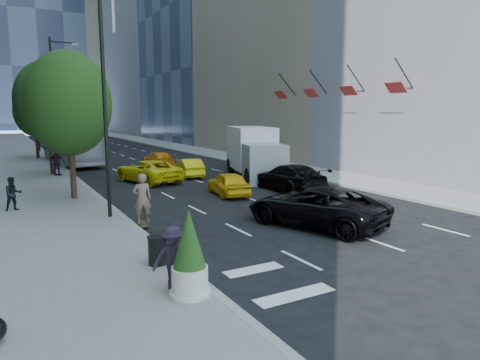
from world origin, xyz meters
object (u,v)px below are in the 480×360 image
city_bus (72,145)px  box_truck (254,152)px  skateboarder (142,202)px  trash_can (157,251)px  black_sedan_lincoln (315,206)px  black_sedan_mercedes (289,177)px  planter_shrub (189,255)px

city_bus → box_truck: 17.96m
skateboarder → trash_can: (-1.00, -4.81, -0.46)m
city_bus → black_sedan_lincoln: bearing=-83.1°
black_sedan_lincoln → box_truck: bearing=-130.0°
skateboarder → city_bus: 24.09m
black_sedan_mercedes → planter_shrub: bearing=47.7°
black_sedan_mercedes → box_truck: (0.90, 5.42, 1.00)m
city_bus → planter_shrub: size_ratio=5.56×
city_bus → planter_shrub: city_bus is taller
black_sedan_lincoln → skateboarder: bearing=-47.5°
black_sedan_mercedes → planter_shrub: (-10.80, -10.89, 0.37)m
black_sedan_mercedes → city_bus: bearing=-63.8°
skateboarder → black_sedan_mercedes: bearing=-151.2°
black_sedan_lincoln → city_bus: size_ratio=0.49×
city_bus → box_truck: size_ratio=1.52×
black_sedan_lincoln → trash_can: bearing=-7.0°
box_truck → trash_can: (-11.70, -13.90, -1.23)m
city_bus → planter_shrub: (-1.80, -31.30, -0.48)m
black_sedan_mercedes → city_bus: (-9.00, 20.41, 0.86)m
city_bus → trash_can: city_bus is taller
black_sedan_mercedes → trash_can: (-10.80, -8.47, -0.24)m
black_sedan_mercedes → city_bus: city_bus is taller
box_truck → trash_can: box_truck is taller
city_bus → box_truck: (9.90, -14.98, 0.14)m
black_sedan_mercedes → box_truck: bearing=-97.0°
black_sedan_lincoln → black_sedan_mercedes: black_sedan_lincoln is taller
box_truck → planter_shrub: box_truck is taller
trash_can → city_bus: bearing=86.4°
black_sedan_lincoln → planter_shrub: 8.16m
planter_shrub → city_bus: bearing=86.7°
black_sedan_mercedes → city_bus: 22.32m
black_sedan_mercedes → box_truck: size_ratio=0.70×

